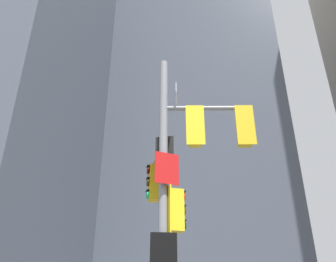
% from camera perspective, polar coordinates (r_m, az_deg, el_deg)
% --- Properties ---
extents(building_tower_left, '(16.01, 16.01, 49.19)m').
position_cam_1_polar(building_tower_left, '(34.30, -22.72, 16.92)').
color(building_tower_left, '#4C5460').
rests_on(building_tower_left, ground).
extents(building_mid_block, '(16.91, 16.91, 28.89)m').
position_cam_1_polar(building_mid_block, '(32.09, 2.65, -3.96)').
color(building_mid_block, '#4C5460').
rests_on(building_mid_block, ground).
extents(signal_pole_assembly, '(3.31, 2.42, 8.48)m').
position_cam_1_polar(signal_pole_assembly, '(8.89, 1.71, -7.64)').
color(signal_pole_assembly, gray).
rests_on(signal_pole_assembly, ground).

